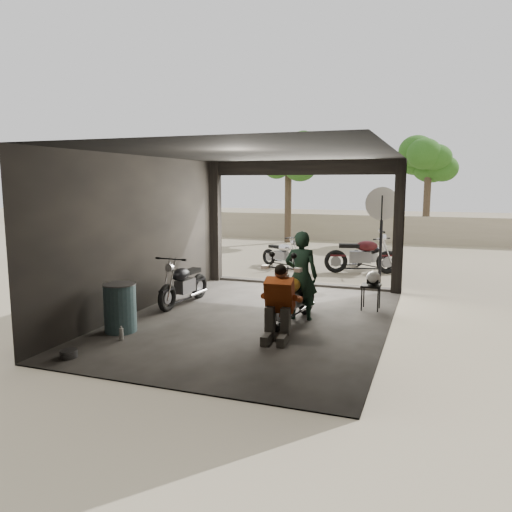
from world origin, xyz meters
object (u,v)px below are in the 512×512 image
Objects in this scene: outside_bike_b at (362,252)px; helmet at (373,278)px; outside_bike_c at (371,253)px; rider at (301,276)px; outside_bike_a at (282,252)px; sign_post at (382,219)px; left_bike at (184,280)px; mechanic at (278,305)px; oil_drum at (120,308)px; main_bike at (293,292)px; stool at (371,288)px.

helmet is at bearing 176.80° from outside_bike_b.
outside_bike_c is 6.30m from rider.
sign_post is (3.19, -1.81, 1.23)m from outside_bike_a.
outside_bike_b is at bearing 63.32° from left_bike.
rider is (2.11, -5.71, 0.37)m from outside_bike_a.
outside_bike_a is 4.70× the size of helmet.
left_bike is at bearing -159.78° from outside_bike_a.
sign_post is at bearing 73.62° from mechanic.
main_bike is at bearing 31.50° from oil_drum.
outside_bike_b is at bearing 97.45° from helmet.
mechanic is 2.83m from oil_drum.
rider is at bearing 84.16° from mechanic.
helmet is at bearing 37.81° from oil_drum.
main_bike is 1.19× the size of outside_bike_a.
oil_drum is (-2.72, -1.67, -0.15)m from main_bike.
outside_bike_a is 0.58× the size of sign_post.
helmet is (3.93, 0.95, 0.14)m from left_bike.
helmet is at bearing 56.15° from main_bike.
mechanic is (0.06, -1.17, 0.03)m from main_bike.
outside_bike_a is 0.78× the size of outside_bike_b.
main_bike is 5.59× the size of helmet.
helmet reaches higher than stool.
sign_post is at bearing -129.12° from outside_bike_c.
oil_drum is at bearing 142.42° from outside_bike_b.
main_bike reaches higher than outside_bike_c.
left_bike is at bearing -10.53° from rider.
sign_post is at bearing 89.55° from helmet.
left_bike reaches higher than helmet.
left_bike is at bearing 176.87° from main_bike.
outside_bike_a reaches higher than stool.
oil_drum is at bearing -164.17° from outside_bike_c.
stool is at bearing -134.58° from outside_bike_c.
outside_bike_a is at bearing 101.81° from mechanic.
stool is at bearing -100.43° from sign_post.
outside_bike_b is 4.35m from helmet.
stool is (1.28, 1.43, -0.11)m from main_bike.
left_bike is at bearing -169.91° from helmet.
left_bike is 1.11× the size of outside_bike_a.
main_bike reaches higher than helmet.
left_bike is 4.04m from helmet.
rider is 0.69× the size of sign_post.
main_bike is at bearing -147.42° from outside_bike_c.
stool is at bearing 56.27° from main_bike.
left_bike is at bearing -166.78° from stool.
mechanic is at bearing 84.41° from rider.
rider is (2.70, -0.30, 0.32)m from left_bike.
stool is 1.74× the size of helmet.
stool is at bearing -140.13° from helmet.
outside_bike_b is 0.75× the size of sign_post.
rider is 1.76m from helmet.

